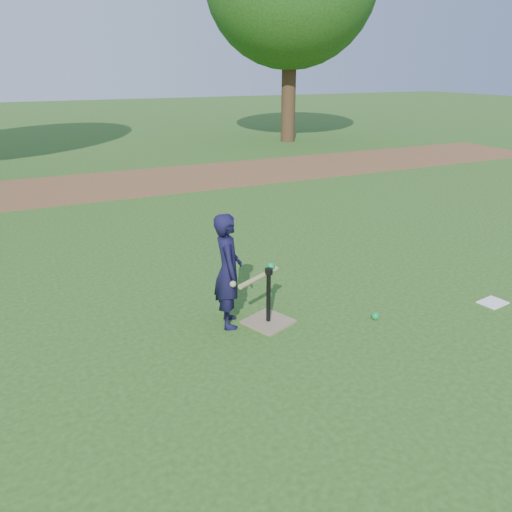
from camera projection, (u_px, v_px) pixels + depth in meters
name	position (u px, v px, depth m)	size (l,w,h in m)	color
ground	(298.00, 319.00, 5.35)	(80.00, 80.00, 0.00)	#285116
dirt_strip	(137.00, 182.00, 11.67)	(24.00, 3.00, 0.01)	brown
child	(228.00, 271.00, 5.03)	(0.44, 0.29, 1.20)	black
wiffle_ball_ground	(375.00, 316.00, 5.32)	(0.08, 0.08, 0.08)	#0D9745
clipboard	(493.00, 303.00, 5.70)	(0.30, 0.23, 0.01)	white
batting_tee	(268.00, 313.00, 5.23)	(0.56, 0.56, 0.61)	#8D7759
swing_action	(259.00, 276.00, 5.02)	(0.61, 0.32, 0.12)	tan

